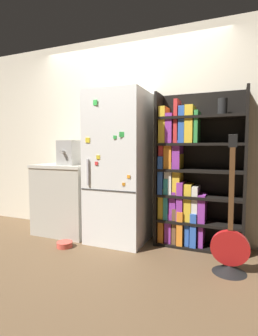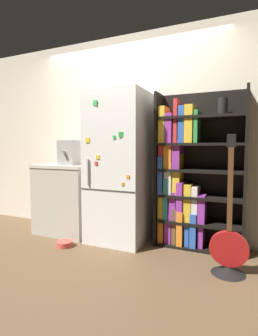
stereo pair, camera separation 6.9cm
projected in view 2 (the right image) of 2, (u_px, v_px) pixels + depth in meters
ground_plane at (113, 244)px, 3.13m from camera, size 16.00×16.00×0.00m
wall_back at (129, 136)px, 3.46m from camera, size 8.00×0.05×2.60m
refrigerator at (119, 168)px, 3.20m from camera, size 0.69×0.63×1.82m
bookshelf at (188, 178)px, 3.03m from camera, size 0.98×0.33×1.78m
kitchen_counter at (68, 198)px, 3.56m from camera, size 0.77×0.60×0.93m
espresso_machine at (72, 153)px, 3.43m from camera, size 0.24×0.38×0.32m
guitar at (229, 255)px, 2.38m from camera, size 0.34×0.31×1.26m
pet_bowl at (65, 243)px, 3.05m from camera, size 0.18×0.18×0.06m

